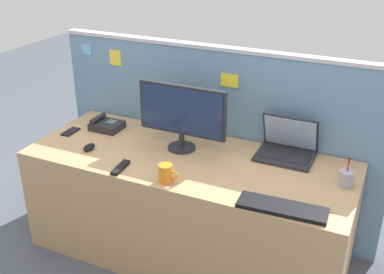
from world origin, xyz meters
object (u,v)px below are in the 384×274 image
cell_phone_black_slab (70,132)px  tv_remote (121,167)px  desk_phone (106,125)px  keyboard_main (282,208)px  pen_cup (346,178)px  laptop (287,146)px  coffee_mug (166,173)px  desktop_monitor (182,113)px  computer_mouse_right_hand (89,147)px

cell_phone_black_slab → tv_remote: size_ratio=0.82×
desk_phone → keyboard_main: (1.37, -0.46, -0.02)m
keyboard_main → tv_remote: size_ratio=2.66×
pen_cup → cell_phone_black_slab: pen_cup is taller
laptop → desk_phone: (-1.24, -0.14, -0.03)m
laptop → pen_cup: bearing=-30.4°
laptop → cell_phone_black_slab: 1.46m
keyboard_main → cell_phone_black_slab: bearing=165.6°
laptop → coffee_mug: laptop is taller
desktop_monitor → tv_remote: desktop_monitor is taller
desk_phone → computer_mouse_right_hand: desk_phone is taller
computer_mouse_right_hand → desk_phone: bearing=97.7°
laptop → computer_mouse_right_hand: laptop is taller
laptop → keyboard_main: bearing=-77.3°
pen_cup → tv_remote: 1.27m
laptop → computer_mouse_right_hand: bearing=-158.6°
tv_remote → cell_phone_black_slab: bearing=148.5°
tv_remote → pen_cup: bearing=11.0°
computer_mouse_right_hand → tv_remote: computer_mouse_right_hand is taller
tv_remote → desk_phone: bearing=126.8°
desktop_monitor → desk_phone: desktop_monitor is taller
cell_phone_black_slab → coffee_mug: size_ratio=1.20×
computer_mouse_right_hand → tv_remote: bearing=-29.9°
pen_cup → cell_phone_black_slab: 1.82m
keyboard_main → tv_remote: (-0.97, 0.01, -0.00)m
computer_mouse_right_hand → cell_phone_black_slab: computer_mouse_right_hand is taller
keyboard_main → desk_phone: bearing=158.1°
desktop_monitor → keyboard_main: desktop_monitor is taller
desktop_monitor → keyboard_main: size_ratio=1.28×
laptop → computer_mouse_right_hand: size_ratio=3.42×
laptop → desk_phone: 1.25m
desk_phone → pen_cup: 1.63m
pen_cup → coffee_mug: 0.99m
laptop → pen_cup: size_ratio=1.90×
computer_mouse_right_hand → coffee_mug: (0.63, -0.15, 0.04)m
desktop_monitor → desk_phone: 0.65m
computer_mouse_right_hand → cell_phone_black_slab: 0.32m
desktop_monitor → desk_phone: (-0.61, 0.05, -0.21)m
coffee_mug → keyboard_main: bearing=0.2°
laptop → desk_phone: bearing=-173.6°
desk_phone → cell_phone_black_slab: 0.25m
coffee_mug → desk_phone: bearing=147.0°
cell_phone_black_slab → computer_mouse_right_hand: bearing=-31.3°
desktop_monitor → laptop: desktop_monitor is taller
desk_phone → pen_cup: size_ratio=1.14×
cell_phone_black_slab → tv_remote: (0.59, -0.29, 0.01)m
computer_mouse_right_hand → cell_phone_black_slab: (-0.28, 0.16, -0.01)m
computer_mouse_right_hand → tv_remote: (0.32, -0.13, -0.01)m
desk_phone → computer_mouse_right_hand: bearing=-75.0°
desktop_monitor → laptop: size_ratio=1.69×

